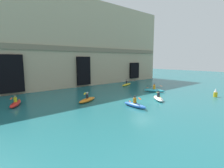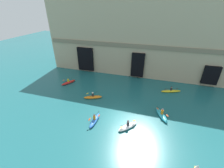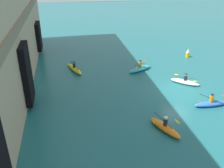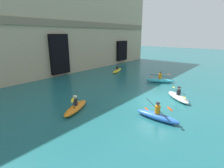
{
  "view_description": "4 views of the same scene",
  "coord_description": "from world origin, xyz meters",
  "px_view_note": "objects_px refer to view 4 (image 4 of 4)",
  "views": [
    {
      "loc": [
        -16.08,
        -13.0,
        4.84
      ],
      "look_at": [
        -0.3,
        5.14,
        1.42
      ],
      "focal_mm": 28.0,
      "sensor_mm": 36.0,
      "label": 1
    },
    {
      "loc": [
        3.58,
        -15.27,
        13.82
      ],
      "look_at": [
        -2.87,
        6.07,
        1.79
      ],
      "focal_mm": 24.0,
      "sensor_mm": 36.0,
      "label": 2
    },
    {
      "loc": [
        -19.21,
        10.19,
        11.1
      ],
      "look_at": [
        -1.39,
        6.72,
        2.09
      ],
      "focal_mm": 40.0,
      "sensor_mm": 36.0,
      "label": 3
    },
    {
      "loc": [
        -12.66,
        -5.66,
        5.27
      ],
      "look_at": [
        -1.63,
        3.34,
        1.18
      ],
      "focal_mm": 28.0,
      "sensor_mm": 36.0,
      "label": 4
    }
  ],
  "objects_px": {
    "kayak_white": "(178,97)",
    "kayak_yellow": "(117,70)",
    "kayak_cyan": "(160,80)",
    "kayak_blue": "(157,116)",
    "kayak_orange": "(76,107)"
  },
  "relations": [
    {
      "from": "kayak_orange",
      "to": "kayak_blue",
      "type": "bearing_deg",
      "value": 92.82
    },
    {
      "from": "kayak_cyan",
      "to": "kayak_yellow",
      "type": "height_order",
      "value": "kayak_cyan"
    },
    {
      "from": "kayak_white",
      "to": "kayak_orange",
      "type": "xyz_separation_m",
      "value": [
        -6.84,
        4.87,
        0.01
      ]
    },
    {
      "from": "kayak_white",
      "to": "kayak_yellow",
      "type": "distance_m",
      "value": 12.04
    },
    {
      "from": "kayak_white",
      "to": "kayak_cyan",
      "type": "distance_m",
      "value": 5.34
    },
    {
      "from": "kayak_white",
      "to": "kayak_blue",
      "type": "bearing_deg",
      "value": 132.91
    },
    {
      "from": "kayak_cyan",
      "to": "kayak_orange",
      "type": "height_order",
      "value": "same"
    },
    {
      "from": "kayak_blue",
      "to": "kayak_cyan",
      "type": "bearing_deg",
      "value": 114.09
    },
    {
      "from": "kayak_blue",
      "to": "kayak_orange",
      "type": "bearing_deg",
      "value": -153.83
    },
    {
      "from": "kayak_white",
      "to": "kayak_cyan",
      "type": "height_order",
      "value": "kayak_cyan"
    },
    {
      "from": "kayak_cyan",
      "to": "kayak_blue",
      "type": "bearing_deg",
      "value": -92.51
    },
    {
      "from": "kayak_blue",
      "to": "kayak_yellow",
      "type": "xyz_separation_m",
      "value": [
        9.97,
        10.88,
        -0.04
      ]
    },
    {
      "from": "kayak_blue",
      "to": "kayak_yellow",
      "type": "height_order",
      "value": "kayak_blue"
    },
    {
      "from": "kayak_orange",
      "to": "kayak_white",
      "type": "bearing_deg",
      "value": 121.83
    },
    {
      "from": "kayak_blue",
      "to": "kayak_yellow",
      "type": "relative_size",
      "value": 0.83
    }
  ]
}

